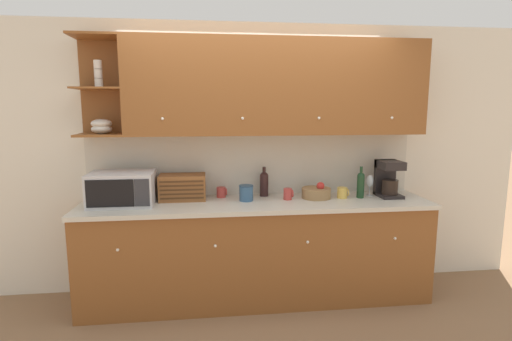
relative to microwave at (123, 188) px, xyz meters
name	(u,v)px	position (x,y,z in m)	size (l,w,h in m)	color
ground_plane	(253,282)	(1.21, 0.30, -1.09)	(24.00, 24.00, 0.00)	#896647
wall_back	(253,158)	(1.21, 0.33, 0.21)	(5.59, 0.06, 2.60)	silver
counter_unit	(257,250)	(1.21, -0.03, -0.62)	(3.21, 0.69, 0.95)	brown
backsplash_panel	(253,164)	(1.21, 0.30, 0.16)	(3.19, 0.01, 0.61)	beige
upper_cabinets	(274,88)	(1.38, 0.12, 0.89)	(3.19, 0.38, 0.87)	brown
microwave	(123,188)	(0.00, 0.00, 0.00)	(0.56, 0.42, 0.29)	silver
bread_box	(183,187)	(0.52, 0.12, -0.03)	(0.43, 0.25, 0.24)	brown
mug_patterned_third	(222,192)	(0.88, 0.18, -0.10)	(0.10, 0.09, 0.10)	#B73D38
storage_canister	(246,193)	(1.11, 0.01, -0.07)	(0.13, 0.13, 0.15)	#33567A
second_wine_bottle	(264,183)	(1.30, 0.19, -0.01)	(0.08, 0.08, 0.29)	black
mug	(288,194)	(1.50, 0.01, -0.09)	(0.09, 0.08, 0.11)	#B73D38
fruit_basket	(316,193)	(1.78, 0.04, -0.09)	(0.28, 0.28, 0.16)	#937047
mug_blue_second	(342,193)	(2.03, 0.01, -0.09)	(0.11, 0.09, 0.10)	gold
wine_bottle	(361,184)	(2.21, 0.00, -0.01)	(0.07, 0.07, 0.30)	#19381E
wine_glass	(370,182)	(2.33, 0.07, -0.01)	(0.07, 0.07, 0.21)	silver
coffee_maker	(388,178)	(2.50, 0.04, 0.03)	(0.21, 0.27, 0.35)	black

